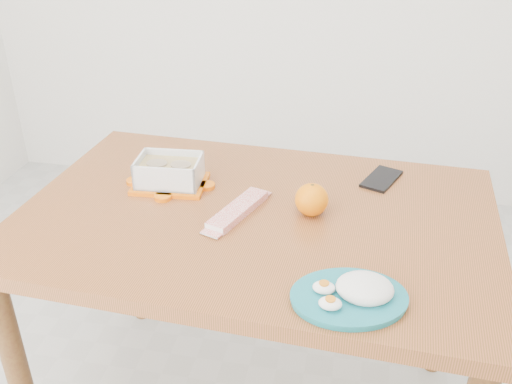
% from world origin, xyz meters
% --- Properties ---
extents(dining_table, '(1.26, 0.88, 0.75)m').
position_xyz_m(dining_table, '(-0.03, 0.20, 0.65)').
color(dining_table, '#A14F2D').
rests_on(dining_table, ground).
extents(food_container, '(0.21, 0.16, 0.08)m').
position_xyz_m(food_container, '(-0.30, 0.29, 0.79)').
color(food_container, orange).
rests_on(food_container, dining_table).
extents(orange_fruit, '(0.09, 0.09, 0.09)m').
position_xyz_m(orange_fruit, '(0.11, 0.21, 0.79)').
color(orange_fruit, orange).
rests_on(orange_fruit, dining_table).
extents(rice_plate, '(0.29, 0.29, 0.06)m').
position_xyz_m(rice_plate, '(0.23, -0.11, 0.77)').
color(rice_plate, '#166F7C').
rests_on(rice_plate, dining_table).
extents(candy_bar, '(0.12, 0.22, 0.02)m').
position_xyz_m(candy_bar, '(-0.08, 0.18, 0.76)').
color(candy_bar, '#B90E09').
rests_on(candy_bar, dining_table).
extents(smartphone, '(0.12, 0.17, 0.01)m').
position_xyz_m(smartphone, '(0.28, 0.44, 0.75)').
color(smartphone, black).
rests_on(smartphone, dining_table).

